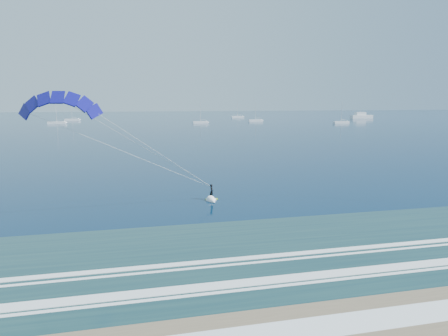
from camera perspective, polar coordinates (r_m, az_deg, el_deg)
ground at (r=23.17m, az=9.73°, el=-21.47°), size 900.00×900.00×0.00m
kitesurfer_rig at (r=43.24m, az=-11.45°, el=2.89°), size 21.55×9.17×13.83m
motor_yacht at (r=291.99m, az=19.01°, el=7.04°), size 15.44×4.12×6.32m
sailboat_1 at (r=227.77m, az=-22.78°, el=6.00°), size 9.02×2.40×12.35m
sailboat_2 at (r=259.99m, az=-20.87°, el=6.47°), size 8.62×2.40×11.63m
sailboat_3 at (r=213.94m, az=-3.38°, el=6.54°), size 7.97×2.40×11.16m
sailboat_4 at (r=289.56m, az=1.93°, el=7.34°), size 8.75×2.40×11.89m
sailboat_5 at (r=234.32m, az=4.54°, el=6.79°), size 8.22×2.40×11.29m
sailboat_6 at (r=223.13m, az=16.39°, el=6.30°), size 8.51×2.40×11.56m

